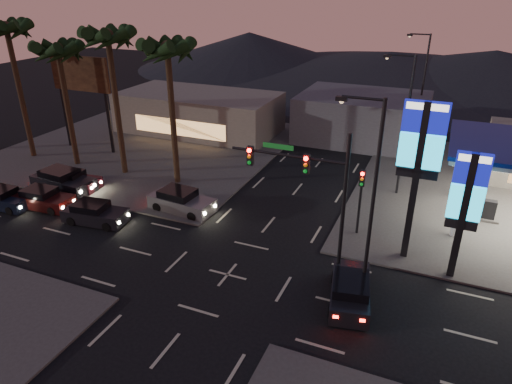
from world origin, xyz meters
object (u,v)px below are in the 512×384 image
at_px(car_lane_b_front, 181,201).
at_px(suv_station, 350,290).
at_px(pylon_sign_short, 466,198).
at_px(car_lane_b_mid, 63,181).
at_px(traffic_signal_mast, 310,183).
at_px(car_lane_b_rear, 72,181).
at_px(car_lane_a_front, 95,213).
at_px(car_lane_a_rear, 3,198).
at_px(pylon_sign_tall, 420,151).
at_px(car_lane_a_mid, 43,199).

relative_size(car_lane_b_front, suv_station, 1.05).
xyz_separation_m(pylon_sign_short, car_lane_b_mid, (-27.11, 0.46, -3.90)).
relative_size(pylon_sign_short, traffic_signal_mast, 0.88).
relative_size(traffic_signal_mast, car_lane_b_rear, 1.81).
xyz_separation_m(car_lane_a_front, car_lane_a_rear, (-7.41, -0.69, -0.00)).
height_order(pylon_sign_short, car_lane_b_rear, pylon_sign_short).
bearing_deg(car_lane_b_rear, traffic_signal_mast, -10.05).
bearing_deg(pylon_sign_short, car_lane_b_mid, 179.02).
bearing_deg(car_lane_b_front, car_lane_a_front, -140.04).
bearing_deg(car_lane_a_rear, traffic_signal_mast, 1.98).
distance_m(pylon_sign_tall, pylon_sign_short, 3.20).
height_order(pylon_sign_short, car_lane_a_rear, pylon_sign_short).
distance_m(pylon_sign_short, car_lane_a_front, 22.06).
bearing_deg(pylon_sign_short, car_lane_b_rear, 177.97).
bearing_deg(car_lane_b_front, car_lane_b_rear, -179.45).
xyz_separation_m(pylon_sign_tall, car_lane_b_front, (-14.73, 0.04, -5.69)).
relative_size(pylon_sign_tall, car_lane_b_rear, 2.03).
height_order(car_lane_b_rear, suv_station, suv_station).
bearing_deg(car_lane_b_rear, suv_station, -13.02).
height_order(pylon_sign_short, suv_station, pylon_sign_short).
bearing_deg(suv_station, car_lane_b_rear, 166.98).
bearing_deg(traffic_signal_mast, suv_station, -31.52).
bearing_deg(car_lane_b_mid, car_lane_b_rear, 52.91).
height_order(traffic_signal_mast, suv_station, traffic_signal_mast).
relative_size(pylon_sign_short, suv_station, 1.53).
bearing_deg(car_lane_b_mid, traffic_signal_mast, -8.51).
xyz_separation_m(car_lane_a_front, car_lane_b_front, (4.31, 3.61, 0.07)).
relative_size(traffic_signal_mast, car_lane_a_mid, 1.84).
bearing_deg(car_lane_a_mid, suv_station, -5.13).
bearing_deg(traffic_signal_mast, pylon_sign_short, 19.13).
height_order(car_lane_a_front, car_lane_b_rear, car_lane_b_rear).
height_order(pylon_sign_short, car_lane_a_mid, pylon_sign_short).
bearing_deg(car_lane_b_rear, car_lane_b_front, 0.55).
bearing_deg(car_lane_b_rear, car_lane_a_mid, -82.24).
relative_size(traffic_signal_mast, car_lane_b_mid, 1.57).
relative_size(pylon_sign_tall, suv_station, 1.97).
height_order(car_lane_a_mid, car_lane_b_mid, car_lane_b_mid).
bearing_deg(car_lane_a_front, suv_station, -5.45).
bearing_deg(traffic_signal_mast, pylon_sign_tall, 36.52).
xyz_separation_m(car_lane_b_mid, car_lane_b_rear, (0.37, 0.48, -0.10)).
height_order(pylon_sign_tall, car_lane_a_front, pylon_sign_tall).
bearing_deg(suv_station, car_lane_a_front, 174.55).
relative_size(traffic_signal_mast, car_lane_b_front, 1.67).
relative_size(pylon_sign_tall, car_lane_a_mid, 2.07).
xyz_separation_m(traffic_signal_mast, car_lane_b_rear, (-19.50, 3.46, -4.58)).
bearing_deg(car_lane_b_rear, car_lane_a_front, -34.06).
bearing_deg(suv_station, traffic_signal_mast, 148.48).
height_order(traffic_signal_mast, car_lane_a_rear, traffic_signal_mast).
bearing_deg(car_lane_a_front, car_lane_a_mid, 176.02).
relative_size(pylon_sign_tall, pylon_sign_short, 1.29).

